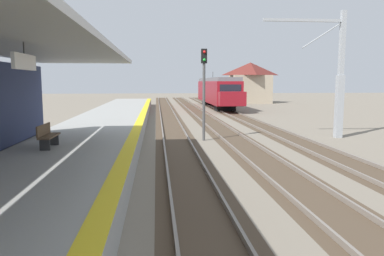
% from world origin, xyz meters
% --- Properties ---
extents(station_platform, '(5.00, 80.00, 0.91)m').
position_xyz_m(station_platform, '(-2.50, 16.00, 0.45)').
color(station_platform, '#999993').
rests_on(station_platform, ground).
extents(track_pair_nearest_platform, '(2.34, 120.00, 0.16)m').
position_xyz_m(track_pair_nearest_platform, '(1.90, 20.00, 0.05)').
color(track_pair_nearest_platform, '#4C3D2D').
rests_on(track_pair_nearest_platform, ground).
extents(track_pair_middle, '(2.34, 120.00, 0.16)m').
position_xyz_m(track_pair_middle, '(5.30, 20.00, 0.05)').
color(track_pair_middle, '#4C3D2D').
rests_on(track_pair_middle, ground).
extents(track_pair_far_side, '(2.34, 120.00, 0.16)m').
position_xyz_m(track_pair_far_side, '(8.70, 20.00, 0.05)').
color(track_pair_far_side, '#4C3D2D').
rests_on(track_pair_far_side, ground).
extents(approaching_train, '(2.93, 19.60, 4.76)m').
position_xyz_m(approaching_train, '(8.70, 48.89, 2.18)').
color(approaching_train, maroon).
rests_on(approaching_train, ground).
extents(rail_signal_post, '(0.32, 0.34, 5.20)m').
position_xyz_m(rail_signal_post, '(3.50, 21.94, 3.19)').
color(rail_signal_post, '#4C4C4C').
rests_on(rail_signal_post, ground).
extents(catenary_pylon_far_side, '(5.00, 0.40, 7.50)m').
position_xyz_m(catenary_pylon_far_side, '(11.44, 22.29, 3.60)').
color(catenary_pylon_far_side, '#9EA3A8').
rests_on(catenary_pylon_far_side, ground).
extents(platform_bench, '(0.45, 1.60, 0.88)m').
position_xyz_m(platform_bench, '(-3.30, 15.19, 1.37)').
color(platform_bench, brown).
rests_on(platform_bench, station_platform).
extents(distant_trackside_house, '(6.60, 5.28, 6.40)m').
position_xyz_m(distant_trackside_house, '(15.72, 59.37, 3.34)').
color(distant_trackside_house, tan).
rests_on(distant_trackside_house, ground).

